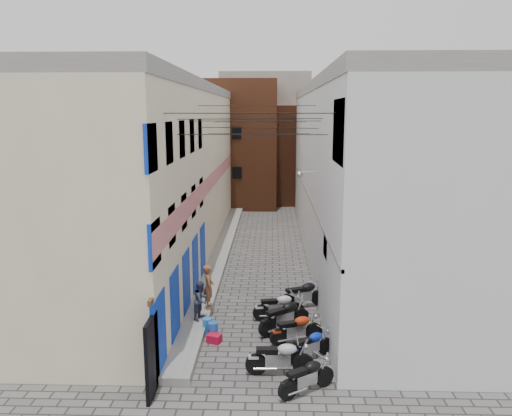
# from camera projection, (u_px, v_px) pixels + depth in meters

# --- Properties ---
(ground) EXTENTS (90.00, 90.00, 0.00)m
(ground) POSITION_uv_depth(u_px,v_px,m) (247.00, 388.00, 13.84)
(ground) COLOR #53504E
(ground) RESTS_ON ground
(plinth) EXTENTS (0.90, 26.00, 0.25)m
(plinth) POSITION_uv_depth(u_px,v_px,m) (221.00, 253.00, 26.64)
(plinth) COLOR gray
(plinth) RESTS_ON ground
(building_left) EXTENTS (5.10, 27.00, 9.00)m
(building_left) POSITION_uv_depth(u_px,v_px,m) (163.00, 172.00, 25.86)
(building_left) COLOR beige
(building_left) RESTS_ON ground
(building_right) EXTENTS (5.94, 26.00, 9.00)m
(building_right) POSITION_uv_depth(u_px,v_px,m) (357.00, 172.00, 25.58)
(building_right) COLOR silver
(building_right) RESTS_ON ground
(building_far_brick_left) EXTENTS (6.00, 6.00, 10.00)m
(building_far_brick_left) POSITION_uv_depth(u_px,v_px,m) (240.00, 144.00, 40.44)
(building_far_brick_left) COLOR brown
(building_far_brick_left) RESTS_ON ground
(building_far_brick_right) EXTENTS (5.00, 6.00, 8.00)m
(building_far_brick_right) POSITION_uv_depth(u_px,v_px,m) (300.00, 154.00, 42.43)
(building_far_brick_right) COLOR brown
(building_far_brick_right) RESTS_ON ground
(building_far_concrete) EXTENTS (8.00, 5.00, 11.00)m
(building_far_concrete) POSITION_uv_depth(u_px,v_px,m) (265.00, 134.00, 46.17)
(building_far_concrete) COLOR gray
(building_far_concrete) RESTS_ON ground
(far_shopfront) EXTENTS (2.00, 0.30, 2.40)m
(far_shopfront) POSITION_uv_depth(u_px,v_px,m) (263.00, 196.00, 38.34)
(far_shopfront) COLOR black
(far_shopfront) RESTS_ON ground
(overhead_wires) EXTENTS (5.80, 13.02, 1.32)m
(overhead_wires) POSITION_uv_depth(u_px,v_px,m) (256.00, 122.00, 19.99)
(overhead_wires) COLOR black
(overhead_wires) RESTS_ON ground
(motorcycle_a) EXTENTS (1.84, 1.50, 1.06)m
(motorcycle_a) POSITION_uv_depth(u_px,v_px,m) (307.00, 375.00, 13.50)
(motorcycle_a) COLOR black
(motorcycle_a) RESTS_ON ground
(motorcycle_b) EXTENTS (2.03, 0.70, 1.16)m
(motorcycle_b) POSITION_uv_depth(u_px,v_px,m) (280.00, 356.00, 14.46)
(motorcycle_b) COLOR #ADADB2
(motorcycle_b) RESTS_ON ground
(motorcycle_c) EXTENTS (1.75, 1.42, 1.00)m
(motorcycle_c) POSITION_uv_depth(u_px,v_px,m) (311.00, 344.00, 15.38)
(motorcycle_c) COLOR #0B27B1
(motorcycle_c) RESTS_ON ground
(motorcycle_d) EXTENTS (1.97, 1.29, 1.09)m
(motorcycle_d) POSITION_uv_depth(u_px,v_px,m) (296.00, 327.00, 16.46)
(motorcycle_d) COLOR #A52A0B
(motorcycle_d) RESTS_ON ground
(motorcycle_e) EXTENTS (2.12, 1.86, 1.25)m
(motorcycle_e) POSITION_uv_depth(u_px,v_px,m) (284.00, 315.00, 17.30)
(motorcycle_e) COLOR black
(motorcycle_e) RESTS_ON ground
(motorcycle_f) EXTENTS (2.02, 0.97, 1.12)m
(motorcycle_f) POSITION_uv_depth(u_px,v_px,m) (279.00, 305.00, 18.31)
(motorcycle_f) COLOR silver
(motorcycle_f) RESTS_ON ground
(motorcycle_g) EXTENTS (2.17, 1.47, 1.21)m
(motorcycle_g) POSITION_uv_depth(u_px,v_px,m) (303.00, 293.00, 19.40)
(motorcycle_g) COLOR black
(motorcycle_g) RESTS_ON ground
(person_a) EXTENTS (0.50, 0.68, 1.69)m
(person_a) POSITION_uv_depth(u_px,v_px,m) (208.00, 287.00, 18.70)
(person_a) COLOR brown
(person_a) RESTS_ON plinth
(person_b) EXTENTS (0.74, 0.82, 1.39)m
(person_b) POSITION_uv_depth(u_px,v_px,m) (201.00, 300.00, 17.77)
(person_b) COLOR #32384C
(person_b) RESTS_ON plinth
(water_jug_near) EXTENTS (0.42, 0.42, 0.53)m
(water_jug_near) POSITION_uv_depth(u_px,v_px,m) (213.00, 330.00, 16.92)
(water_jug_near) COLOR blue
(water_jug_near) RESTS_ON ground
(water_jug_far) EXTENTS (0.38, 0.38, 0.52)m
(water_jug_far) POSITION_uv_depth(u_px,v_px,m) (207.00, 325.00, 17.28)
(water_jug_far) COLOR #2982D0
(water_jug_far) RESTS_ON ground
(red_crate) EXTENTS (0.53, 0.46, 0.28)m
(red_crate) POSITION_uv_depth(u_px,v_px,m) (214.00, 338.00, 16.56)
(red_crate) COLOR red
(red_crate) RESTS_ON ground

